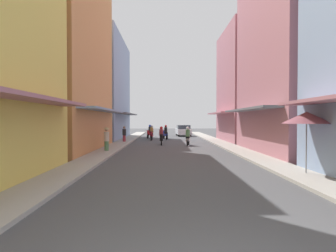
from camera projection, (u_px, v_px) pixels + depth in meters
name	position (u px, v px, depth m)	size (l,w,h in m)	color
ground_plane	(173.00, 148.00, 21.63)	(98.45, 98.45, 0.00)	#4C4C4F
sidewalk_left	(114.00, 147.00, 21.57)	(1.53, 52.75, 0.12)	#ADA89E
sidewalk_right	(231.00, 147.00, 21.70)	(1.53, 52.75, 0.12)	#ADA89E
building_left_mid	(54.00, 58.00, 19.58)	(7.05, 11.00, 12.74)	#D88C4C
building_left_far	(97.00, 89.00, 32.06)	(7.05, 12.27, 11.20)	#8CA5CC
building_right_mid	(303.00, 49.00, 18.20)	(7.05, 9.60, 13.30)	#B7727F
building_right_far	(255.00, 86.00, 27.81)	(7.05, 8.37, 10.88)	#B7727F
motorbike_blue	(165.00, 133.00, 31.51)	(0.68, 1.77, 1.58)	black
motorbike_black	(161.00, 137.00, 24.37)	(0.55, 1.81, 1.58)	black
motorbike_silver	(188.00, 137.00, 23.59)	(0.59, 1.80, 1.58)	black
motorbike_red	(149.00, 132.00, 33.05)	(0.65, 1.78, 1.58)	black
motorbike_maroon	(152.00, 134.00, 29.78)	(0.55, 1.81, 1.58)	black
parked_car	(183.00, 130.00, 37.99)	(1.97, 4.18, 1.45)	silver
pedestrian_foreground	(107.00, 138.00, 18.72)	(0.44, 0.44, 1.68)	#598C59
pedestrian_far	(124.00, 135.00, 26.56)	(0.34, 0.34, 1.54)	#99333F
vendor_umbrella	(307.00, 118.00, 10.78)	(1.81, 1.81, 2.44)	#99999E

